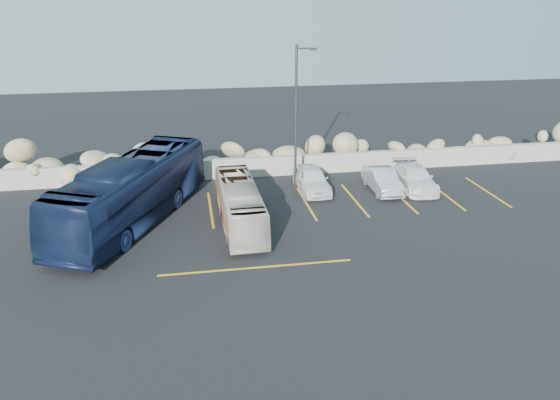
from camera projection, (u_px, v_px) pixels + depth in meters
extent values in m
plane|color=black|center=(281.00, 268.00, 22.37)|extent=(90.00, 90.00, 0.00)
cube|color=gray|center=(247.00, 167.00, 33.19)|extent=(60.00, 0.40, 1.20)
cube|color=orange|center=(211.00, 209.00, 28.41)|extent=(0.12, 5.00, 0.01)
cube|color=orange|center=(306.00, 203.00, 29.23)|extent=(0.12, 5.00, 0.01)
cube|color=orange|center=(355.00, 200.00, 29.66)|extent=(0.12, 5.00, 0.01)
cube|color=orange|center=(400.00, 197.00, 30.08)|extent=(0.12, 5.00, 0.01)
cube|color=orange|center=(444.00, 194.00, 30.49)|extent=(0.12, 5.00, 0.01)
cube|color=orange|center=(487.00, 191.00, 30.91)|extent=(0.12, 5.00, 0.01)
cube|color=orange|center=(256.00, 268.00, 22.39)|extent=(8.00, 0.12, 0.01)
cylinder|color=#302F2B|center=(296.00, 120.00, 30.08)|extent=(0.14, 0.14, 8.00)
cylinder|color=#302F2B|center=(305.00, 48.00, 28.79)|extent=(0.90, 0.08, 0.08)
cube|color=#302F2B|center=(313.00, 49.00, 28.88)|extent=(0.35, 0.18, 0.12)
imported|color=beige|center=(240.00, 204.00, 26.21)|extent=(1.86, 7.49, 2.08)
imported|color=#101A37|center=(132.00, 191.00, 26.27)|extent=(7.28, 11.55, 3.20)
imported|color=white|center=(312.00, 179.00, 30.76)|extent=(1.67, 4.10, 1.39)
imported|color=#ADADB2|center=(382.00, 180.00, 30.81)|extent=(1.42, 3.90, 1.28)
imported|color=white|center=(415.00, 178.00, 31.16)|extent=(2.16, 4.52, 1.27)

